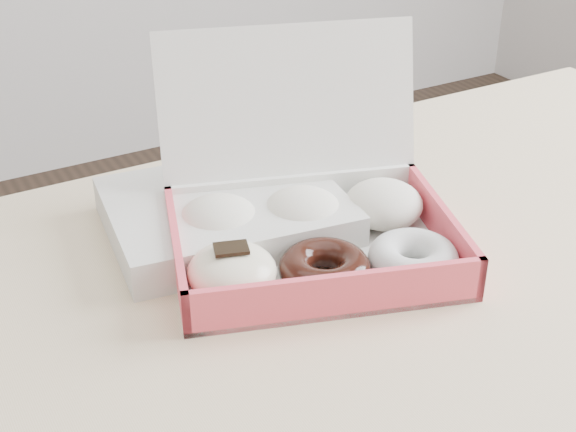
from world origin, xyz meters
TOP-DOWN VIEW (x-y plane):
  - table at (0.00, 0.00)m, footprint 1.20×0.80m
  - donut_box at (-0.10, 0.11)m, footprint 0.36×0.34m
  - newspapers at (-0.15, 0.20)m, footprint 0.28×0.23m

SIDE VIEW (x-z plane):
  - table at x=0.00m, z-range 0.30..1.05m
  - newspapers at x=-0.15m, z-range 0.75..0.79m
  - donut_box at x=-0.10m, z-range 0.68..0.89m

